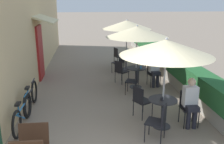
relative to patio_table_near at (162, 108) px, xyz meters
name	(u,v)px	position (x,y,z in m)	size (l,w,h in m)	color
cafe_facade_wall	(37,24)	(-3.77, 4.99, 1.59)	(0.98, 13.73, 4.20)	#D6B784
planter_hedge	(162,59)	(1.52, 5.02, 0.03)	(0.60, 12.73, 1.01)	gray
patio_table_near	(162,108)	(0.00, 0.00, 0.00)	(0.70, 0.70, 0.73)	#28282D
patio_umbrella_near	(166,48)	(0.00, 0.00, 1.50)	(2.16, 2.16, 2.23)	#B7B7BC
cafe_chair_near_left	(188,105)	(0.69, 0.08, 0.01)	(0.40, 0.40, 0.87)	black
seated_patron_near_left	(191,100)	(0.69, -0.03, 0.18)	(0.34, 0.40, 1.25)	#23232D
cafe_chair_near_right	(141,99)	(-0.41, 0.56, 0.01)	(0.55, 0.55, 0.87)	black
cafe_chair_near_back	(159,120)	(-0.28, -0.64, 0.01)	(0.55, 0.55, 0.87)	black
coffee_cup_near	(162,99)	(-0.05, -0.06, 0.27)	(0.07, 0.07, 0.09)	#232328
patio_table_mid	(136,74)	(-0.07, 2.93, 0.00)	(0.70, 0.70, 0.73)	#28282D
patio_umbrella_mid	(137,32)	(-0.07, 2.93, 1.50)	(2.16, 2.16, 2.23)	#B7B7BC
cafe_chair_mid_left	(153,72)	(0.60, 3.10, 0.01)	(0.45, 0.45, 0.87)	black
seated_patron_mid_left	(155,68)	(0.62, 2.99, 0.18)	(0.37, 0.44, 1.25)	#23232D
cafe_chair_mid_right	(121,70)	(-0.55, 3.42, 0.01)	(0.56, 0.56, 0.87)	black
cafe_chair_mid_back	(134,79)	(-0.26, 2.26, 0.01)	(0.52, 0.52, 0.87)	black
coffee_cup_mid	(141,67)	(0.08, 2.83, 0.27)	(0.07, 0.07, 0.09)	teal
patio_table_far	(126,58)	(-0.02, 5.38, 0.00)	(0.70, 0.70, 0.73)	#28282D
patio_umbrella_far	(127,25)	(-0.02, 5.38, 1.50)	(2.16, 2.16, 2.23)	#B7B7BC
cafe_chair_far_left	(142,58)	(0.67, 5.32, 0.01)	(0.47, 0.47, 0.87)	black
cafe_chair_far_right	(118,55)	(-0.32, 6.00, 0.01)	(0.51, 0.51, 0.87)	black
cafe_chair_far_back	(119,61)	(-0.42, 4.80, 0.01)	(0.56, 0.56, 0.87)	black
coffee_cup_far	(127,53)	(-0.03, 5.24, 0.27)	(0.07, 0.07, 0.09)	#232328
bicycle_leaning	(23,114)	(-3.43, 0.37, -0.16)	(0.11, 1.72, 0.76)	black
bicycle_second	(31,98)	(-3.43, 1.39, -0.14)	(0.10, 1.75, 0.79)	black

